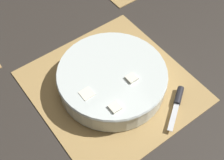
% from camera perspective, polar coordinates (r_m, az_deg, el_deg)
% --- Properties ---
extents(ground_plane, '(6.00, 6.00, 0.00)m').
position_cam_1_polar(ground_plane, '(0.88, -0.00, -1.18)').
color(ground_plane, '#2D2823').
extents(bamboo_mat_center, '(0.43, 0.41, 0.01)m').
position_cam_1_polar(bamboo_mat_center, '(0.88, -0.00, -1.07)').
color(bamboo_mat_center, '#A8844C').
rests_on(bamboo_mat_center, ground_plane).
extents(fruit_salad_bowl, '(0.30, 0.30, 0.07)m').
position_cam_1_polar(fruit_salad_bowl, '(0.85, 0.02, 0.40)').
color(fruit_salad_bowl, silver).
rests_on(fruit_salad_bowl, bamboo_mat_center).
extents(paring_knife, '(0.09, 0.12, 0.02)m').
position_cam_1_polar(paring_knife, '(0.86, 12.03, -3.21)').
color(paring_knife, silver).
rests_on(paring_knife, bamboo_mat_center).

